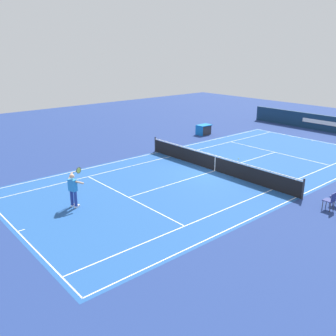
{
  "coord_description": "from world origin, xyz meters",
  "views": [
    {
      "loc": [
        15.89,
        14.05,
        7.09
      ],
      "look_at": [
        3.6,
        -0.21,
        0.9
      ],
      "focal_mm": 38.81,
      "sensor_mm": 36.0,
      "label": 1
    }
  ],
  "objects_px": {
    "spectator_chair_6": "(331,200)",
    "tennis_player_near": "(73,188)",
    "equipment_cart_tarped": "(204,130)",
    "tennis_net": "(215,163)",
    "tennis_ball": "(238,159)"
  },
  "relations": [
    {
      "from": "spectator_chair_6",
      "to": "tennis_player_near",
      "type": "bearing_deg",
      "value": -42.57
    },
    {
      "from": "tennis_player_near",
      "to": "tennis_net",
      "type": "bearing_deg",
      "value": 175.36
    },
    {
      "from": "equipment_cart_tarped",
      "to": "spectator_chair_6",
      "type": "bearing_deg",
      "value": 64.9
    },
    {
      "from": "tennis_ball",
      "to": "tennis_net",
      "type": "bearing_deg",
      "value": 11.65
    },
    {
      "from": "tennis_player_near",
      "to": "spectator_chair_6",
      "type": "bearing_deg",
      "value": 137.43
    },
    {
      "from": "spectator_chair_6",
      "to": "equipment_cart_tarped",
      "type": "xyz_separation_m",
      "value": [
        -6.87,
        -14.66,
        -0.08
      ]
    },
    {
      "from": "tennis_net",
      "to": "tennis_player_near",
      "type": "height_order",
      "value": "tennis_player_near"
    },
    {
      "from": "tennis_net",
      "to": "tennis_player_near",
      "type": "bearing_deg",
      "value": -4.64
    },
    {
      "from": "tennis_net",
      "to": "spectator_chair_6",
      "type": "height_order",
      "value": "tennis_net"
    },
    {
      "from": "tennis_net",
      "to": "tennis_player_near",
      "type": "xyz_separation_m",
      "value": [
        8.97,
        -0.73,
        0.44
      ]
    },
    {
      "from": "tennis_net",
      "to": "tennis_ball",
      "type": "bearing_deg",
      "value": -168.35
    },
    {
      "from": "tennis_net",
      "to": "equipment_cart_tarped",
      "type": "bearing_deg",
      "value": -132.09
    },
    {
      "from": "tennis_player_near",
      "to": "equipment_cart_tarped",
      "type": "distance_m",
      "value": 16.97
    },
    {
      "from": "tennis_player_near",
      "to": "equipment_cart_tarped",
      "type": "relative_size",
      "value": 1.36
    },
    {
      "from": "tennis_net",
      "to": "tennis_ball",
      "type": "xyz_separation_m",
      "value": [
        -3.04,
        -0.63,
        -0.46
      ]
    }
  ]
}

